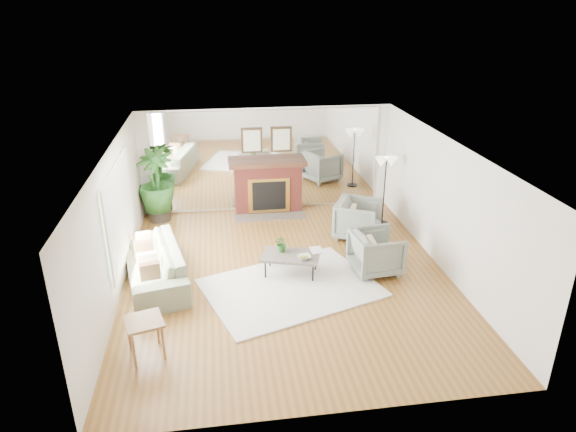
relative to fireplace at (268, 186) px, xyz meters
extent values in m
plane|color=brown|center=(0.00, -3.26, -0.66)|extent=(7.00, 7.00, 0.00)
cube|color=silver|center=(-2.99, -3.26, 0.59)|extent=(0.02, 7.00, 2.50)
cube|color=silver|center=(2.99, -3.26, 0.59)|extent=(0.02, 7.00, 2.50)
cube|color=silver|center=(0.00, 0.23, 0.59)|extent=(6.00, 0.02, 2.50)
cube|color=silver|center=(0.00, 0.21, 0.59)|extent=(5.40, 0.04, 2.40)
cube|color=#B2E09E|center=(-2.96, -2.86, 0.69)|extent=(0.04, 2.40, 1.50)
cube|color=maroon|center=(0.00, 0.02, -0.06)|extent=(1.60, 0.40, 1.20)
cube|color=gold|center=(0.00, -0.19, -0.18)|extent=(1.00, 0.04, 0.85)
cube|color=black|center=(0.00, -0.21, -0.18)|extent=(0.80, 0.04, 0.70)
cube|color=#63574E|center=(0.00, -0.33, -0.64)|extent=(1.70, 0.55, 0.03)
cube|color=#462316|center=(0.00, 0.00, 0.56)|extent=(1.85, 0.46, 0.10)
cube|color=black|center=(-0.35, 0.17, 1.09)|extent=(0.50, 0.04, 0.60)
cube|color=black|center=(0.35, 0.17, 1.09)|extent=(0.50, 0.04, 0.60)
cube|color=silver|center=(0.00, -3.69, -0.64)|extent=(3.48, 2.95, 0.03)
cube|color=#63574E|center=(0.07, -3.19, -0.26)|extent=(1.20, 0.91, 0.05)
cylinder|color=black|center=(-0.42, -3.27, -0.47)|extent=(0.03, 0.03, 0.37)
cylinder|color=black|center=(0.43, -3.53, -0.47)|extent=(0.03, 0.03, 0.37)
cylinder|color=black|center=(-0.29, -2.85, -0.47)|extent=(0.03, 0.03, 0.37)
cylinder|color=black|center=(0.56, -3.11, -0.47)|extent=(0.03, 0.03, 0.37)
imported|color=gray|center=(-2.45, -3.04, -0.31)|extent=(1.43, 2.55, 0.70)
imported|color=gray|center=(1.76, -1.74, -0.24)|extent=(1.24, 1.23, 0.84)
imported|color=gray|center=(1.69, -3.28, -0.25)|extent=(0.97, 0.95, 0.81)
cube|color=olive|center=(-2.36, -5.22, -0.09)|extent=(0.64, 0.64, 0.04)
cylinder|color=olive|center=(-2.50, -5.48, -0.38)|extent=(0.04, 0.04, 0.56)
cylinder|color=olive|center=(-2.11, -5.36, -0.38)|extent=(0.04, 0.04, 0.56)
cylinder|color=olive|center=(-2.62, -5.08, -0.38)|extent=(0.04, 0.04, 0.56)
cylinder|color=olive|center=(-2.22, -4.96, -0.38)|extent=(0.04, 0.04, 0.56)
cylinder|color=black|center=(-2.60, -0.16, -0.48)|extent=(0.50, 0.50, 0.36)
imported|color=#326B27|center=(-2.60, -0.16, 0.32)|extent=(1.00, 1.00, 1.47)
cylinder|color=black|center=(2.52, -1.14, -0.64)|extent=(0.27, 0.27, 0.04)
cylinder|color=black|center=(2.52, -1.14, 0.11)|extent=(0.03, 0.03, 1.54)
cone|color=white|center=(2.41, -1.14, 0.84)|extent=(0.29, 0.29, 0.21)
cone|color=white|center=(2.64, -1.14, 0.84)|extent=(0.29, 0.29, 0.21)
imported|color=#326B27|center=(-0.07, -3.02, -0.07)|extent=(0.29, 0.26, 0.32)
imported|color=olive|center=(0.29, -3.38, -0.20)|extent=(0.27, 0.27, 0.06)
imported|color=olive|center=(0.47, -3.11, -0.22)|extent=(0.23, 0.31, 0.02)
camera|label=1|loc=(-1.21, -11.60, 4.17)|focal=32.00mm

